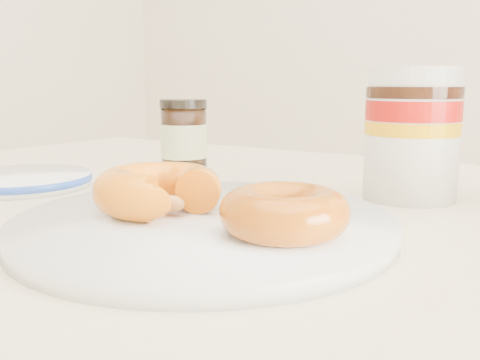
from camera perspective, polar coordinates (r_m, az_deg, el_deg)
The scene contains 7 objects.
dining_table at distance 0.46m, azimuth 9.04°, elevation -15.40°, with size 1.40×0.90×0.75m.
plate at distance 0.42m, azimuth -3.78°, elevation -4.66°, with size 0.29×0.29×0.01m.
donut_bitten at distance 0.43m, azimuth -8.72°, elevation -1.02°, with size 0.10×0.10×0.04m, color orange.
donut_whole at distance 0.36m, azimuth 4.76°, elevation -3.40°, with size 0.09×0.09×0.03m, color #925909.
nutella_jar at distance 0.56m, azimuth 17.87°, elevation 5.19°, with size 0.09×0.09×0.13m.
dark_jar at distance 0.69m, azimuth -6.01°, elevation 4.49°, with size 0.06×0.06×0.10m.
blue_rim_saucer at distance 0.65m, azimuth -22.13°, elevation 0.04°, with size 0.15×0.15×0.02m.
Camera 1 is at (0.17, -0.28, 0.86)m, focal length 40.00 mm.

